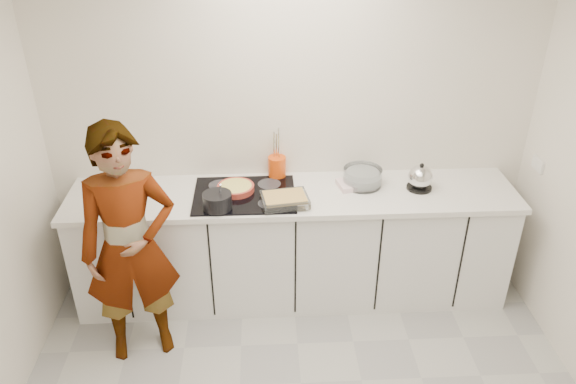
{
  "coord_description": "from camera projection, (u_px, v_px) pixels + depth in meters",
  "views": [
    {
      "loc": [
        -0.22,
        -2.22,
        2.9
      ],
      "look_at": [
        -0.05,
        1.05,
        1.05
      ],
      "focal_mm": 35.0,
      "sensor_mm": 36.0,
      "label": 1
    }
  ],
  "objects": [
    {
      "name": "countertop",
      "position": [
        293.0,
        195.0,
        4.04
      ],
      "size": [
        3.24,
        0.64,
        0.04
      ],
      "primitive_type": "cube",
      "color": "white",
      "rests_on": "base_cabinets"
    },
    {
      "name": "baking_dish",
      "position": [
        285.0,
        199.0,
        3.86
      ],
      "size": [
        0.35,
        0.27,
        0.06
      ],
      "color": "silver",
      "rests_on": "hob"
    },
    {
      "name": "hob",
      "position": [
        245.0,
        195.0,
        4.0
      ],
      "size": [
        0.72,
        0.54,
        0.01
      ],
      "primitive_type": "cube",
      "color": "black",
      "rests_on": "countertop"
    },
    {
      "name": "base_cabinets",
      "position": [
        293.0,
        247.0,
        4.27
      ],
      "size": [
        3.2,
        0.58,
        0.87
      ],
      "primitive_type": "cube",
      "color": "white",
      "rests_on": "floor"
    },
    {
      "name": "saucepan",
      "position": [
        217.0,
        201.0,
        3.8
      ],
      "size": [
        0.2,
        0.2,
        0.19
      ],
      "color": "black",
      "rests_on": "hob"
    },
    {
      "name": "kettle",
      "position": [
        420.0,
        178.0,
        4.05
      ],
      "size": [
        0.22,
        0.22,
        0.21
      ],
      "color": "black",
      "rests_on": "countertop"
    },
    {
      "name": "tea_towel",
      "position": [
        355.0,
        184.0,
        4.11
      ],
      "size": [
        0.27,
        0.22,
        0.04
      ],
      "primitive_type": "cube",
      "rotation": [
        0.0,
        0.0,
        0.21
      ],
      "color": "white",
      "rests_on": "countertop"
    },
    {
      "name": "utensil_crock",
      "position": [
        277.0,
        167.0,
        4.21
      ],
      "size": [
        0.14,
        0.14,
        0.17
      ],
      "primitive_type": "cylinder",
      "rotation": [
        0.0,
        0.0,
        0.07
      ],
      "color": "#ED4B0C",
      "rests_on": "countertop"
    },
    {
      "name": "wall_back",
      "position": [
        291.0,
        126.0,
        4.12
      ],
      "size": [
        3.6,
        0.0,
        2.6
      ],
      "primitive_type": "cube",
      "color": "white",
      "rests_on": "ground"
    },
    {
      "name": "cook",
      "position": [
        130.0,
        248.0,
        3.56
      ],
      "size": [
        0.69,
        0.54,
        1.68
      ],
      "primitive_type": "imported",
      "rotation": [
        0.0,
        0.0,
        0.25
      ],
      "color": "white",
      "rests_on": "floor"
    },
    {
      "name": "mixing_bowl",
      "position": [
        362.0,
        178.0,
        4.11
      ],
      "size": [
        0.35,
        0.35,
        0.13
      ],
      "color": "silver",
      "rests_on": "countertop"
    },
    {
      "name": "tart_dish",
      "position": [
        236.0,
        188.0,
        4.02
      ],
      "size": [
        0.33,
        0.33,
        0.04
      ],
      "color": "#AF3A2C",
      "rests_on": "hob"
    }
  ]
}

